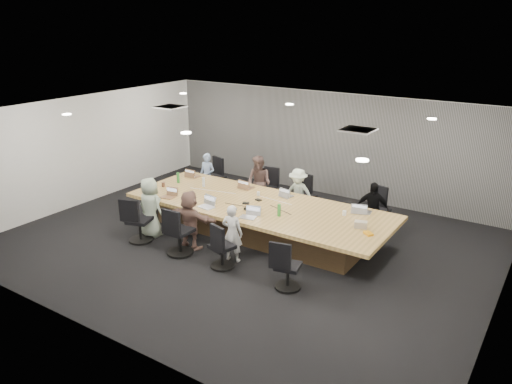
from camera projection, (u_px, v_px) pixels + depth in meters
The scene contains 41 objects.
floor at pixel (246, 242), 10.89m from camera, with size 10.00×8.00×0.00m, color black.
ceiling at pixel (245, 115), 9.97m from camera, with size 10.00×8.00×0.00m, color white.
wall_back at pixel (328, 144), 13.59m from camera, with size 10.00×2.80×0.00m, color silver.
wall_front at pixel (91, 252), 7.27m from camera, with size 10.00×2.80×0.00m, color silver.
wall_left at pixel (88, 149), 13.02m from camera, with size 8.00×2.80×0.00m, color silver.
wall_right at pixel (508, 235), 7.85m from camera, with size 8.00×2.80×0.00m, color silver.
curtain at pixel (327, 144), 13.53m from camera, with size 9.80×0.04×2.80m, color slate.
conference_table at pixel (258, 218), 11.16m from camera, with size 6.00×2.20×0.74m.
chair_0 at pixel (215, 180), 13.81m from camera, with size 0.54×0.54×0.79m, color black, non-canonical shape.
chair_1 at pixel (266, 191), 12.95m from camera, with size 0.52×0.52×0.77m, color black, non-canonical shape.
chair_2 at pixel (304, 199), 12.37m from camera, with size 0.53×0.53×0.78m, color black, non-canonical shape.
chair_3 at pixel (377, 213), 11.40m from camera, with size 0.56×0.56×0.83m, color black, non-canonical shape.
chair_4 at pixel (140, 224), 10.83m from camera, with size 0.55×0.55×0.82m, color black, non-canonical shape.
chair_5 at pixel (179, 235), 10.23m from camera, with size 0.58×0.58×0.86m, color black, non-canonical shape.
chair_6 at pixel (222, 250), 9.69m from camera, with size 0.50×0.50×0.74m, color black, non-canonical shape.
chair_7 at pixel (288, 270), 8.93m from camera, with size 0.50×0.50×0.74m, color black, non-canonical shape.
person_0 at pixel (207, 176), 13.46m from camera, with size 0.45×0.29×1.22m, color #7E98C3.
laptop_0 at pixel (194, 176), 12.98m from camera, with size 0.33×0.22×0.02m, color #8C6647.
person_1 at pixel (259, 183), 12.57m from camera, with size 0.68×0.53×1.40m, color #503B38.
laptop_1 at pixel (247, 187), 12.12m from camera, with size 0.35×0.24×0.02m, color #8C6647.
person_2 at pixel (298, 194), 12.01m from camera, with size 0.81×0.47×1.25m, color #B4C4B2.
laptop_2 at pixel (287, 196), 11.54m from camera, with size 0.30×0.21×0.02m, color #B2B2B7.
person_3 at pixel (372, 209), 11.05m from camera, with size 0.74×0.31×1.26m, color black.
laptop_3 at pixel (363, 212), 10.57m from camera, with size 0.34×0.23×0.02m, color #B2B2B7.
person_4 at pixel (150, 207), 11.02m from camera, with size 0.66×0.43×1.36m, color #98AA96.
laptop_4 at pixel (167, 197), 11.43m from camera, with size 0.30×0.20×0.02m, color #8C6647.
person_5 at pixel (190, 220), 10.44m from camera, with size 1.19×0.38×1.28m, color brown.
laptop_5 at pixel (206, 207), 10.84m from camera, with size 0.35×0.24×0.02m, color #B2B2B7.
person_6 at pixel (232, 233), 9.89m from camera, with size 0.44×0.29×1.19m, color silver.
laptop_6 at pixel (248, 217), 10.28m from camera, with size 0.33×0.22×0.02m, color #B2B2B7.
bottle_green_left at pixel (178, 178), 12.44m from camera, with size 0.07×0.07×0.26m, color #2D8431.
bottle_green_right at pixel (279, 210), 10.33m from camera, with size 0.07×0.07×0.26m, color #2D8431.
bottle_clear at pixel (204, 182), 12.15m from camera, with size 0.07×0.07×0.23m, color silver.
cup_white_far at pixel (258, 194), 11.56m from camera, with size 0.07×0.07×0.09m, color white.
cup_white_near at pixel (344, 213), 10.39m from camera, with size 0.08×0.08×0.10m, color white.
mug_brown at pixel (163, 184), 12.17m from camera, with size 0.09×0.09×0.10m, color brown.
mic_left at pixel (246, 203), 11.05m from camera, with size 0.14×0.09×0.03m, color black.
mic_right at pixel (258, 200), 11.25m from camera, with size 0.14×0.09×0.03m, color black.
stapler at pixel (247, 209), 10.65m from camera, with size 0.15×0.04×0.06m, color black.
canvas_bag at pixel (361, 224), 9.78m from camera, with size 0.24×0.15×0.13m, color #AFA18C.
snack_packet at pixel (368, 234), 9.47m from camera, with size 0.19×0.13×0.04m, color orange.
Camera 1 is at (5.62, -8.19, 4.62)m, focal length 35.00 mm.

